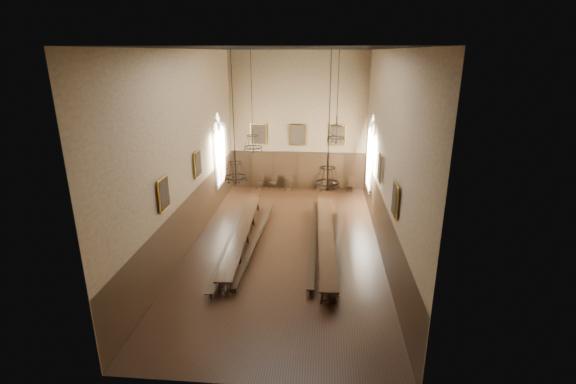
# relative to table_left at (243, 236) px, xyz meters

# --- Properties ---
(floor) EXTENTS (9.00, 18.00, 0.02)m
(floor) POSITION_rel_table_left_xyz_m (2.09, -0.04, -0.39)
(floor) COLOR black
(floor) RESTS_ON ground
(ceiling) EXTENTS (9.00, 18.00, 0.02)m
(ceiling) POSITION_rel_table_left_xyz_m (2.09, -0.04, 8.63)
(ceiling) COLOR black
(ceiling) RESTS_ON ground
(wall_back) EXTENTS (9.00, 0.02, 9.00)m
(wall_back) POSITION_rel_table_left_xyz_m (2.09, 8.97, 4.12)
(wall_back) COLOR #877253
(wall_back) RESTS_ON ground
(wall_front) EXTENTS (9.00, 0.02, 9.00)m
(wall_front) POSITION_rel_table_left_xyz_m (2.09, -9.05, 4.12)
(wall_front) COLOR #877253
(wall_front) RESTS_ON ground
(wall_left) EXTENTS (0.02, 18.00, 9.00)m
(wall_left) POSITION_rel_table_left_xyz_m (-2.42, -0.04, 4.12)
(wall_left) COLOR #877253
(wall_left) RESTS_ON ground
(wall_right) EXTENTS (0.02, 18.00, 9.00)m
(wall_right) POSITION_rel_table_left_xyz_m (6.60, -0.04, 4.12)
(wall_right) COLOR #877253
(wall_right) RESTS_ON ground
(wainscot_panelling) EXTENTS (9.00, 18.00, 2.50)m
(wainscot_panelling) POSITION_rel_table_left_xyz_m (2.09, -0.04, 0.87)
(wainscot_panelling) COLOR black
(wainscot_panelling) RESTS_ON floor
(table_left) EXTENTS (1.07, 9.89, 0.77)m
(table_left) POSITION_rel_table_left_xyz_m (0.00, 0.00, 0.00)
(table_left) COLOR black
(table_left) RESTS_ON floor
(table_right) EXTENTS (0.93, 10.17, 0.79)m
(table_right) POSITION_rel_table_left_xyz_m (4.03, -0.26, 0.01)
(table_right) COLOR black
(table_right) RESTS_ON floor
(bench_left_outer) EXTENTS (0.75, 9.98, 0.45)m
(bench_left_outer) POSITION_rel_table_left_xyz_m (-0.51, -0.28, -0.10)
(bench_left_outer) COLOR black
(bench_left_outer) RESTS_ON floor
(bench_left_inner) EXTENTS (0.60, 9.27, 0.42)m
(bench_left_inner) POSITION_rel_table_left_xyz_m (0.68, -0.15, -0.12)
(bench_left_inner) COLOR black
(bench_left_inner) RESTS_ON floor
(bench_right_inner) EXTENTS (0.29, 9.47, 0.43)m
(bench_right_inner) POSITION_rel_table_left_xyz_m (3.43, 0.12, -0.11)
(bench_right_inner) COLOR black
(bench_right_inner) RESTS_ON floor
(bench_right_outer) EXTENTS (0.82, 9.37, 0.42)m
(bench_right_outer) POSITION_rel_table_left_xyz_m (4.63, -0.26, -0.12)
(bench_right_outer) COLOR black
(bench_right_outer) RESTS_ON floor
(chair_1) EXTENTS (0.52, 0.52, 0.97)m
(chair_1) POSITION_rel_table_left_xyz_m (-0.40, 8.45, -0.09)
(chair_1) COLOR black
(chair_1) RESTS_ON floor
(chair_2) EXTENTS (0.56, 0.56, 1.00)m
(chair_2) POSITION_rel_table_left_xyz_m (0.49, 8.50, -0.08)
(chair_2) COLOR black
(chair_2) RESTS_ON floor
(chair_3) EXTENTS (0.50, 0.50, 1.04)m
(chair_3) POSITION_rel_table_left_xyz_m (1.52, 8.48, -0.07)
(chair_3) COLOR black
(chair_3) RESTS_ON floor
(chair_5) EXTENTS (0.57, 0.57, 1.04)m
(chair_5) POSITION_rel_table_left_xyz_m (3.55, 8.50, -0.07)
(chair_5) COLOR black
(chair_5) RESTS_ON floor
(chair_6) EXTENTS (0.39, 0.39, 0.88)m
(chair_6) POSITION_rel_table_left_xyz_m (4.61, 8.49, -0.12)
(chair_6) COLOR black
(chair_6) RESTS_ON floor
(chair_7) EXTENTS (0.51, 0.51, 0.93)m
(chair_7) POSITION_rel_table_left_xyz_m (5.66, 8.43, -0.10)
(chair_7) COLOR black
(chair_7) RESTS_ON floor
(chandelier_back_left) EXTENTS (0.94, 0.94, 4.95)m
(chandelier_back_left) POSITION_rel_table_left_xyz_m (0.18, 2.56, 4.14)
(chandelier_back_left) COLOR black
(chandelier_back_left) RESTS_ON ceiling
(chandelier_back_right) EXTENTS (0.87, 0.87, 4.25)m
(chandelier_back_right) POSITION_rel_table_left_xyz_m (4.40, 1.96, 4.80)
(chandelier_back_right) COLOR black
(chandelier_back_right) RESTS_ON ceiling
(chandelier_front_left) EXTENTS (0.89, 0.89, 5.00)m
(chandelier_front_left) POSITION_rel_table_left_xyz_m (0.34, -2.58, 4.09)
(chandelier_front_left) COLOR black
(chandelier_front_left) RESTS_ON ceiling
(chandelier_front_right) EXTENTS (0.91, 0.91, 5.03)m
(chandelier_front_right) POSITION_rel_table_left_xyz_m (3.97, -3.00, 4.06)
(chandelier_front_right) COLOR black
(chandelier_front_right) RESTS_ON ceiling
(portrait_back_0) EXTENTS (1.10, 0.12, 1.40)m
(portrait_back_0) POSITION_rel_table_left_xyz_m (-0.51, 8.84, 3.32)
(portrait_back_0) COLOR gold
(portrait_back_0) RESTS_ON wall_back
(portrait_back_1) EXTENTS (1.10, 0.12, 1.40)m
(portrait_back_1) POSITION_rel_table_left_xyz_m (2.09, 8.84, 3.32)
(portrait_back_1) COLOR gold
(portrait_back_1) RESTS_ON wall_back
(portrait_back_2) EXTENTS (1.10, 0.12, 1.40)m
(portrait_back_2) POSITION_rel_table_left_xyz_m (4.69, 8.84, 3.32)
(portrait_back_2) COLOR gold
(portrait_back_2) RESTS_ON wall_back
(portrait_left_0) EXTENTS (0.12, 1.00, 1.30)m
(portrait_left_0) POSITION_rel_table_left_xyz_m (-2.29, 0.96, 3.32)
(portrait_left_0) COLOR gold
(portrait_left_0) RESTS_ON wall_left
(portrait_left_1) EXTENTS (0.12, 1.00, 1.30)m
(portrait_left_1) POSITION_rel_table_left_xyz_m (-2.29, -3.54, 3.32)
(portrait_left_1) COLOR gold
(portrait_left_1) RESTS_ON wall_left
(portrait_right_0) EXTENTS (0.12, 1.00, 1.30)m
(portrait_right_0) POSITION_rel_table_left_xyz_m (6.47, 0.96, 3.32)
(portrait_right_0) COLOR gold
(portrait_right_0) RESTS_ON wall_right
(portrait_right_1) EXTENTS (0.12, 1.00, 1.30)m
(portrait_right_1) POSITION_rel_table_left_xyz_m (6.47, -3.54, 3.32)
(portrait_right_1) COLOR gold
(portrait_right_1) RESTS_ON wall_right
(window_right) EXTENTS (0.20, 2.20, 4.60)m
(window_right) POSITION_rel_table_left_xyz_m (6.52, 5.46, 3.02)
(window_right) COLOR white
(window_right) RESTS_ON wall_right
(window_left) EXTENTS (0.20, 2.20, 4.60)m
(window_left) POSITION_rel_table_left_xyz_m (-2.34, 5.46, 3.02)
(window_left) COLOR white
(window_left) RESTS_ON wall_left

